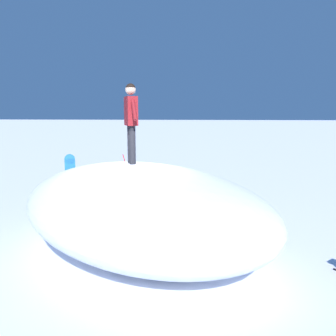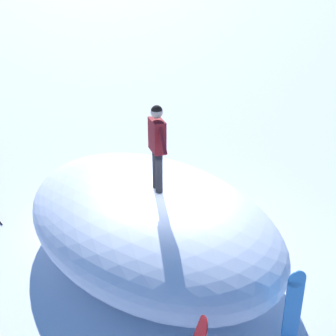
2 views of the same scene
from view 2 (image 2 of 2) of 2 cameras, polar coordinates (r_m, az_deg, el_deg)
The scene contains 4 objects.
ground at distance 8.87m, azimuth -0.43°, elevation -13.01°, with size 240.00×240.00×0.00m, color white.
snow_mound at distance 8.56m, azimuth -2.89°, elevation -7.26°, with size 6.49×4.35×1.79m, color white.
snowboarder_standing at distance 7.36m, azimuth -1.59°, elevation 3.92°, with size 0.98×0.48×1.72m.
snowboard_secondary_upright at distance 6.79m, azimuth 17.47°, elevation -19.49°, with size 0.22×0.32×1.71m.
Camera 2 is at (-6.84, -0.55, 5.62)m, focal length 42.15 mm.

